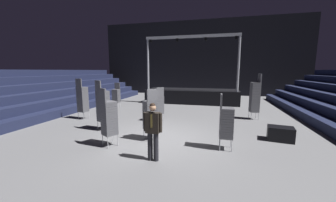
% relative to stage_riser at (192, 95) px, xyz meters
% --- Properties ---
extents(ground_plane, '(22.00, 30.00, 0.10)m').
position_rel_stage_riser_xyz_m(ground_plane, '(0.00, -9.09, -0.69)').
color(ground_plane, slate).
extents(arena_end_wall, '(22.00, 0.30, 8.00)m').
position_rel_stage_riser_xyz_m(arena_end_wall, '(0.00, 5.91, 3.36)').
color(arena_end_wall, black).
rests_on(arena_end_wall, ground_plane).
extents(bleacher_bank_left, '(4.50, 24.00, 2.70)m').
position_rel_stage_riser_xyz_m(bleacher_bank_left, '(-8.75, -8.09, 0.71)').
color(bleacher_bank_left, '#191E38').
rests_on(bleacher_bank_left, ground_plane).
extents(stage_riser, '(7.41, 2.62, 5.26)m').
position_rel_stage_riser_xyz_m(stage_riser, '(0.00, 0.00, 0.00)').
color(stage_riser, black).
rests_on(stage_riser, ground_plane).
extents(man_with_tie, '(0.57, 0.24, 1.73)m').
position_rel_stage_riser_xyz_m(man_with_tie, '(0.31, -11.01, 0.34)').
color(man_with_tie, black).
rests_on(man_with_tie, ground_plane).
extents(chair_stack_front_left, '(0.60, 0.60, 2.05)m').
position_rel_stage_riser_xyz_m(chair_stack_front_left, '(-1.54, -10.28, 0.39)').
color(chair_stack_front_left, '#B2B5BA').
rests_on(chair_stack_front_left, ground_plane).
extents(chair_stack_front_right, '(0.62, 0.62, 1.96)m').
position_rel_stage_riser_xyz_m(chair_stack_front_right, '(-0.36, -9.33, 0.35)').
color(chair_stack_front_right, '#B2B5BA').
rests_on(chair_stack_front_right, ground_plane).
extents(chair_stack_mid_left, '(0.62, 0.62, 1.79)m').
position_rel_stage_riser_xyz_m(chair_stack_mid_left, '(-0.89, -6.53, 0.26)').
color(chair_stack_mid_left, '#B2B5BA').
rests_on(chair_stack_mid_left, ground_plane).
extents(chair_stack_mid_right, '(0.45, 0.45, 1.88)m').
position_rel_stage_riser_xyz_m(chair_stack_mid_right, '(2.40, -9.60, 0.30)').
color(chair_stack_mid_right, '#B2B5BA').
rests_on(chair_stack_mid_right, ground_plane).
extents(chair_stack_mid_centre, '(0.59, 0.59, 2.22)m').
position_rel_stage_riser_xyz_m(chair_stack_mid_centre, '(-2.82, -8.65, 0.47)').
color(chair_stack_mid_centre, '#B2B5BA').
rests_on(chair_stack_mid_centre, ground_plane).
extents(chair_stack_rear_left, '(0.51, 0.51, 2.48)m').
position_rel_stage_riser_xyz_m(chair_stack_rear_left, '(4.04, -4.88, 0.60)').
color(chair_stack_rear_left, '#B2B5BA').
rests_on(chair_stack_rear_left, ground_plane).
extents(chair_stack_rear_right, '(0.44, 0.44, 1.79)m').
position_rel_stage_riser_xyz_m(chair_stack_rear_right, '(-4.86, -3.80, 0.26)').
color(chair_stack_rear_right, '#B2B5BA').
rests_on(chair_stack_rear_right, ground_plane).
extents(chair_stack_rear_centre, '(0.50, 0.50, 2.22)m').
position_rel_stage_riser_xyz_m(chair_stack_rear_centre, '(-5.04, -7.13, 0.47)').
color(chair_stack_rear_centre, '#B2B5BA').
rests_on(chair_stack_rear_centre, ground_plane).
extents(equipment_road_case, '(0.98, 0.74, 0.53)m').
position_rel_stage_riser_xyz_m(equipment_road_case, '(4.46, -8.22, -0.37)').
color(equipment_road_case, black).
rests_on(equipment_road_case, ground_plane).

